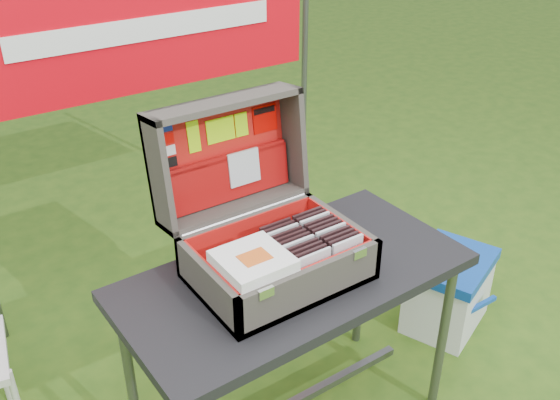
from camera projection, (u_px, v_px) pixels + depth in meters
table at (293, 355)px, 2.26m from camera, size 1.19×0.61×0.74m
table_top at (294, 277)px, 2.09m from camera, size 1.19×0.61×0.04m
table_leg_fr at (442, 339)px, 2.36m from camera, size 0.04×0.04×0.70m
table_leg_bl at (131, 381)px, 2.17m from camera, size 0.04×0.04×0.70m
table_leg_br at (361, 278)px, 2.70m from camera, size 0.04×0.04×0.70m
suitcase at (267, 201)px, 1.97m from camera, size 0.54×0.55×0.52m
suitcase_base_bottom at (278, 274)px, 2.05m from camera, size 0.54×0.39×0.02m
suitcase_base_wall_front at (312, 287)px, 1.89m from camera, size 0.54×0.02×0.15m
suitcase_base_wall_back at (248, 234)px, 2.15m from camera, size 0.54×0.02×0.15m
suitcase_base_wall_left at (207, 287)px, 1.89m from camera, size 0.02×0.39×0.15m
suitcase_base_wall_right at (340, 234)px, 2.15m from camera, size 0.02×0.39×0.15m
suitcase_liner_floor at (278, 271)px, 2.04m from camera, size 0.50×0.34×0.01m
suitcase_latch_left at (266, 293)px, 1.76m from camera, size 0.05×0.01×0.03m
suitcase_latch_right at (360, 253)px, 1.93m from camera, size 0.05×0.01×0.03m
suitcase_hinge at (246, 214)px, 2.12m from camera, size 0.49×0.02×0.02m
suitcase_lid_back at (220, 152)px, 2.15m from camera, size 0.54×0.07×0.39m
suitcase_lid_rim_far at (223, 103)px, 2.03m from camera, size 0.54×0.15×0.04m
suitcase_lid_rim_near at (235, 205)px, 2.17m from camera, size 0.54×0.15×0.04m
suitcase_lid_rim_left at (158, 176)px, 1.97m from camera, size 0.02×0.19×0.40m
suitcase_lid_rim_right at (292, 138)px, 2.23m from camera, size 0.02×0.19×0.40m
suitcase_lid_liner at (222, 153)px, 2.14m from camera, size 0.50×0.05×0.34m
suitcase_liner_wall_front at (310, 282)px, 1.89m from camera, size 0.50×0.01×0.12m
suitcase_liner_wall_back at (250, 233)px, 2.13m from camera, size 0.50×0.01×0.12m
suitcase_liner_wall_left at (211, 282)px, 1.89m from camera, size 0.01×0.34×0.12m
suitcase_liner_wall_right at (337, 233)px, 2.13m from camera, size 0.01×0.34×0.12m
suitcase_lid_pocket at (228, 178)px, 2.16m from camera, size 0.48×0.05×0.16m
suitcase_pocket_edge at (226, 158)px, 2.12m from camera, size 0.47×0.02×0.02m
suitcase_pocket_cd at (244, 168)px, 2.16m from camera, size 0.12×0.03×0.12m
lid_sticker_cc_a at (164, 127)px, 1.98m from camera, size 0.05×0.01×0.03m
lid_sticker_cc_b at (166, 139)px, 2.00m from camera, size 0.05×0.01×0.03m
lid_sticker_cc_c at (168, 151)px, 2.01m from camera, size 0.05×0.01×0.03m
lid_sticker_cc_d at (170, 163)px, 2.03m from camera, size 0.05×0.01×0.03m
lid_card_neon_tall at (194, 137)px, 2.05m from camera, size 0.04×0.02×0.11m
lid_card_neon_main at (220, 130)px, 2.10m from camera, size 0.11×0.01×0.08m
lid_card_neon_small at (241, 125)px, 2.14m from camera, size 0.05×0.01×0.08m
lid_sticker_band at (265, 119)px, 2.19m from camera, size 0.10×0.02×0.10m
lid_sticker_band_bar at (264, 110)px, 2.18m from camera, size 0.09×0.01×0.02m
cd_left_0 at (314, 272)px, 1.92m from camera, size 0.12×0.01×0.14m
cd_left_1 at (310, 268)px, 1.93m from camera, size 0.12×0.01×0.14m
cd_left_2 at (306, 265)px, 1.95m from camera, size 0.12×0.01×0.14m
cd_left_3 at (302, 262)px, 1.96m from camera, size 0.12×0.01×0.14m
cd_left_4 at (298, 259)px, 1.98m from camera, size 0.12×0.01×0.14m
cd_left_5 at (294, 255)px, 1.99m from camera, size 0.12×0.01×0.14m
cd_left_6 at (290, 252)px, 2.01m from camera, size 0.12×0.01×0.14m
cd_left_7 at (286, 249)px, 2.02m from camera, size 0.12×0.01×0.14m
cd_left_8 at (283, 246)px, 2.04m from camera, size 0.12×0.01×0.14m
cd_left_9 at (279, 243)px, 2.05m from camera, size 0.12×0.01×0.14m
cd_left_10 at (275, 240)px, 2.07m from camera, size 0.12×0.01×0.14m
cd_right_0 at (347, 258)px, 1.98m from camera, size 0.12×0.01×0.14m
cd_right_1 at (343, 255)px, 2.00m from camera, size 0.12×0.01×0.14m
cd_right_2 at (338, 252)px, 2.01m from camera, size 0.12×0.01×0.14m
cd_right_3 at (334, 249)px, 2.03m from camera, size 0.12×0.01×0.14m
cd_right_4 at (330, 246)px, 2.04m from camera, size 0.12×0.01×0.14m
cd_right_5 at (326, 243)px, 2.06m from camera, size 0.12×0.01×0.14m
cd_right_6 at (322, 240)px, 2.07m from camera, size 0.12×0.01×0.14m
cd_right_7 at (318, 237)px, 2.09m from camera, size 0.12×0.01×0.14m
cd_right_8 at (314, 234)px, 2.10m from camera, size 0.12×0.01×0.14m
cd_right_9 at (311, 231)px, 2.12m from camera, size 0.12×0.01×0.14m
cd_right_10 at (307, 229)px, 2.13m from camera, size 0.12×0.01×0.14m
songbook_0 at (253, 265)px, 1.86m from camera, size 0.20×0.20×0.00m
songbook_1 at (253, 263)px, 1.86m from camera, size 0.20×0.20×0.00m
songbook_2 at (253, 262)px, 1.85m from camera, size 0.20×0.20×0.00m
songbook_3 at (253, 261)px, 1.85m from camera, size 0.20×0.20×0.00m
songbook_4 at (253, 259)px, 1.85m from camera, size 0.20×0.20×0.00m
songbook_5 at (253, 258)px, 1.85m from camera, size 0.20×0.20×0.00m
songbook_6 at (253, 257)px, 1.84m from camera, size 0.20×0.20×0.00m
songbook_graphic at (255, 257)px, 1.83m from camera, size 0.09×0.07×0.00m
cooler at (448, 291)px, 2.89m from camera, size 0.49×0.44×0.36m
cooler_body at (447, 295)px, 2.90m from camera, size 0.47×0.41×0.31m
cooler_lid at (453, 263)px, 2.81m from camera, size 0.49×0.44×0.05m
cooler_handle at (477, 307)px, 2.76m from camera, size 0.24×0.02×0.02m
chair_leg_br at (0, 362)px, 2.45m from camera, size 0.02×0.02×0.41m
cardboard_box at (339, 261)px, 3.04m from camera, size 0.43×0.28×0.43m
banner_post_right at (304, 90)px, 3.31m from camera, size 0.03×0.03×1.70m
banner at (148, 28)px, 2.66m from camera, size 1.60×0.02×0.55m
banner_text at (149, 29)px, 2.65m from camera, size 1.20×0.00×0.10m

